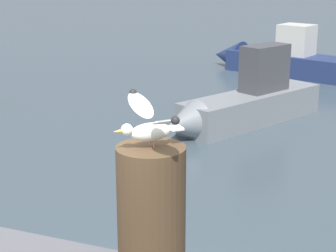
% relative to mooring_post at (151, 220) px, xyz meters
% --- Properties ---
extents(mooring_post, '(0.38, 0.38, 0.85)m').
position_rel_mooring_post_xyz_m(mooring_post, '(0.00, 0.00, 0.00)').
color(mooring_post, '#4C3823').
rests_on(mooring_post, harbor_quay).
extents(seagull, '(0.54, 0.56, 0.25)m').
position_rel_mooring_post_xyz_m(seagull, '(-0.00, -0.00, 0.56)').
color(seagull, '#C67260').
rests_on(seagull, mooring_post).
extents(boat_grey, '(2.55, 4.04, 1.62)m').
position_rel_mooring_post_xyz_m(boat_grey, '(-1.62, 8.37, -1.42)').
color(boat_grey, gray).
rests_on(boat_grey, ground_plane).
extents(boat_navy, '(4.50, 2.32, 1.61)m').
position_rel_mooring_post_xyz_m(boat_navy, '(-2.16, 14.04, -1.45)').
color(boat_navy, navy).
rests_on(boat_navy, ground_plane).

